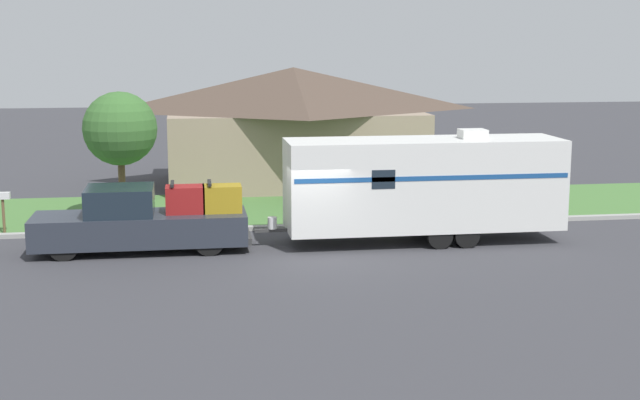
{
  "coord_description": "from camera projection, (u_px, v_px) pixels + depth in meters",
  "views": [
    {
      "loc": [
        -3.46,
        -24.99,
        6.2
      ],
      "look_at": [
        0.52,
        1.3,
        1.4
      ],
      "focal_mm": 50.0,
      "sensor_mm": 36.0,
      "label": 1
    }
  ],
  "objects": [
    {
      "name": "travel_trailer",
      "position": [
        424.0,
        184.0,
        27.42
      ],
      "size": [
        9.48,
        2.34,
        3.48
      ],
      "color": "black",
      "rests_on": "ground_plane"
    },
    {
      "name": "curb_strip",
      "position": [
        294.0,
        227.0,
        29.56
      ],
      "size": [
        80.0,
        0.3,
        0.14
      ],
      "color": "#999993",
      "rests_on": "ground_plane"
    },
    {
      "name": "pickup_truck",
      "position": [
        143.0,
        221.0,
        26.32
      ],
      "size": [
        6.36,
        2.0,
        2.05
      ],
      "color": "black",
      "rests_on": "ground_plane"
    },
    {
      "name": "lawn_strip",
      "position": [
        282.0,
        208.0,
        33.12
      ],
      "size": [
        80.0,
        7.0,
        0.03
      ],
      "color": "#477538",
      "rests_on": "ground_plane"
    },
    {
      "name": "tree_in_yard",
      "position": [
        120.0,
        129.0,
        30.49
      ],
      "size": [
        2.54,
        2.54,
        4.46
      ],
      "color": "brown",
      "rests_on": "ground_plane"
    },
    {
      "name": "ground_plane",
      "position": [
        309.0,
        256.0,
        25.92
      ],
      "size": [
        120.0,
        120.0,
        0.0
      ],
      "primitive_type": "plane",
      "color": "#38383D"
    },
    {
      "name": "house_across_street",
      "position": [
        294.0,
        124.0,
        38.51
      ],
      "size": [
        11.54,
        7.26,
        5.03
      ],
      "color": "gray",
      "rests_on": "ground_plane"
    },
    {
      "name": "mailbox",
      "position": [
        3.0,
        202.0,
        28.56
      ],
      "size": [
        0.48,
        0.2,
        1.38
      ],
      "color": "brown",
      "rests_on": "ground_plane"
    }
  ]
}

